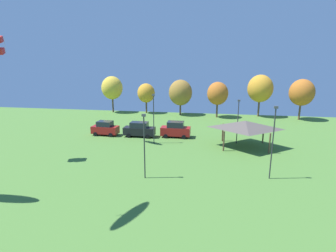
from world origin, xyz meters
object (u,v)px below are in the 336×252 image
object	(u,v)px
park_pavilion	(245,125)
treeline_tree_4	(260,89)
treeline_tree_5	(302,93)
light_post_1	(154,116)
parked_car_leftmost	(105,128)
treeline_tree_2	(180,93)
light_post_2	(273,139)
light_post_3	(144,143)
parked_car_third_from_left	(176,130)
parked_car_second_from_left	(139,129)
treeline_tree_3	(218,94)
treeline_tree_1	(146,93)
light_post_0	(238,119)
treeline_tree_0	(112,88)

from	to	relation	value
park_pavilion	treeline_tree_4	size ratio (longest dim) A/B	0.83
treeline_tree_5	light_post_1	bearing A→B (deg)	-141.09
parked_car_leftmost	treeline_tree_2	xyz separation A→B (m)	(9.50, 18.68, 3.71)
light_post_2	light_post_3	xyz separation A→B (m)	(-12.01, -1.88, -0.39)
parked_car_leftmost	park_pavilion	size ratio (longest dim) A/B	0.58
parked_car_third_from_left	park_pavilion	bearing A→B (deg)	-18.25
parked_car_second_from_left	treeline_tree_2	size ratio (longest dim) A/B	0.63
treeline_tree_2	treeline_tree_5	bearing A→B (deg)	-3.08
light_post_2	light_post_3	bearing A→B (deg)	-171.11
park_pavilion	light_post_1	bearing A→B (deg)	-178.20
parked_car_second_from_left	light_post_3	bearing A→B (deg)	-72.49
parked_car_second_from_left	parked_car_third_from_left	size ratio (longest dim) A/B	1.07
light_post_1	treeline_tree_2	bearing A→B (deg)	87.13
park_pavilion	treeline_tree_5	xyz separation A→B (m)	(12.73, 19.84, 2.33)
light_post_2	treeline_tree_3	bearing A→B (deg)	99.14
treeline_tree_3	parked_car_second_from_left	bearing A→B (deg)	-124.76
light_post_2	light_post_1	bearing A→B (deg)	145.12
light_post_1	treeline_tree_4	xyz separation A→B (m)	(17.60, 22.44, 1.99)
light_post_1	parked_car_leftmost	bearing A→B (deg)	161.35
parked_car_leftmost	treeline_tree_3	size ratio (longest dim) A/B	0.57
treeline_tree_1	light_post_0	bearing A→B (deg)	-48.33
treeline_tree_1	treeline_tree_2	distance (m)	7.86
parked_car_second_from_left	treeline_tree_5	size ratio (longest dim) A/B	0.59
parked_car_second_from_left	treeline_tree_0	bearing A→B (deg)	121.12
light_post_1	light_post_2	size ratio (longest dim) A/B	0.97
park_pavilion	light_post_0	bearing A→B (deg)	120.30
parked_car_third_from_left	treeline_tree_2	bearing A→B (deg)	94.67
parked_car_leftmost	parked_car_third_from_left	xyz separation A→B (m)	(10.98, 0.76, 0.07)
treeline_tree_1	treeline_tree_5	world-z (taller)	treeline_tree_5
light_post_0	treeline_tree_4	size ratio (longest dim) A/B	0.71
parked_car_second_from_left	treeline_tree_4	size ratio (longest dim) A/B	0.55
treeline_tree_4	parked_car_second_from_left	bearing A→B (deg)	-136.41
light_post_1	treeline_tree_0	size ratio (longest dim) A/B	0.85
parked_car_third_from_left	treeline_tree_1	world-z (taller)	treeline_tree_1
treeline_tree_4	parked_car_leftmost	bearing A→B (deg)	-143.01
parked_car_leftmost	treeline_tree_5	size ratio (longest dim) A/B	0.52
parked_car_second_from_left	treeline_tree_4	bearing A→B (deg)	43.34
park_pavilion	treeline_tree_3	xyz separation A→B (m)	(-3.40, 19.58, 1.87)
light_post_1	treeline_tree_5	world-z (taller)	treeline_tree_5
treeline_tree_3	light_post_3	bearing A→B (deg)	-103.04
parked_car_leftmost	treeline_tree_1	distance (m)	19.83
parked_car_second_from_left	treeline_tree_4	distance (m)	28.74
light_post_2	treeline_tree_0	distance (m)	42.24
parked_car_third_from_left	light_post_3	size ratio (longest dim) A/B	0.69
parked_car_leftmost	treeline_tree_1	world-z (taller)	treeline_tree_1
light_post_1	light_post_3	distance (m)	11.53
treeline_tree_3	treeline_tree_4	distance (m)	9.07
parked_car_leftmost	treeline_tree_4	bearing A→B (deg)	39.41
parked_car_leftmost	light_post_0	xyz separation A→B (m)	(19.88, -0.98, 2.38)
light_post_0	light_post_3	distance (m)	16.51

